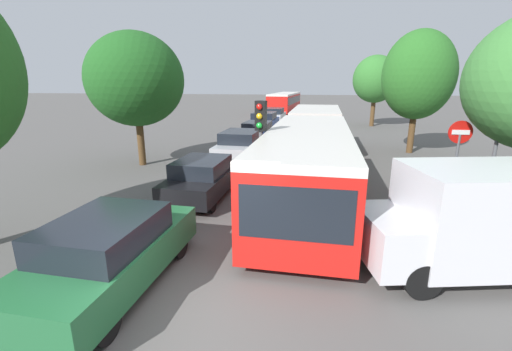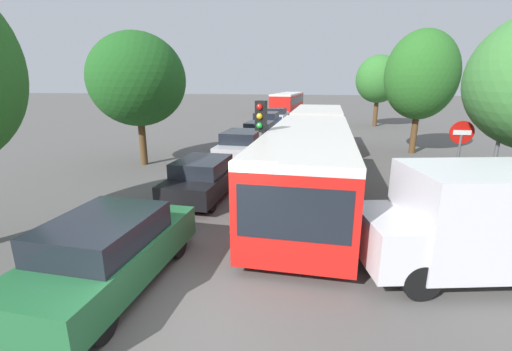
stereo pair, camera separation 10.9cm
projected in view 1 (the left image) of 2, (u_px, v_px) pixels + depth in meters
The scene contains 16 objects.
ground_plane at pixel (202, 310), 6.15m from camera, with size 200.00×200.00×0.00m, color #565451.
articulated_bus at pixel (312, 143), 14.38m from camera, with size 3.07×16.86×2.49m.
city_bus_rear at pixel (285, 101), 44.44m from camera, with size 3.49×11.59×2.46m.
queued_car_green at pixel (109, 252), 6.64m from camera, with size 2.02×4.39×1.50m.
queued_car_black at pixel (203, 178), 11.91m from camera, with size 1.88×4.10×1.40m.
queued_car_silver at pixel (241, 146), 17.47m from camera, with size 2.07×4.51×1.54m.
queued_car_navy at pixel (258, 133), 22.16m from camera, with size 1.93×4.20×1.44m.
queued_car_blue at pixel (264, 122), 27.71m from camera, with size 2.07×4.50×1.54m.
queued_car_white at pixel (274, 116), 33.04m from camera, with size 1.97×4.29×1.47m.
white_van at pixel (493, 217), 7.09m from camera, with size 5.30×2.98×2.31m.
traffic_light at pixel (261, 131), 10.51m from camera, with size 0.36×0.38×3.40m.
no_entry_sign at pixel (457, 151), 10.55m from camera, with size 0.70×0.08×2.82m.
direction_sign_post at pixel (498, 134), 9.48m from camera, with size 0.22×1.40×3.60m.
tree_left_mid at pixel (135, 80), 15.74m from camera, with size 4.43×4.43×6.16m.
tree_right_mid at pixel (419, 78), 18.53m from camera, with size 3.80×3.80×6.64m.
tree_right_far at pixel (376, 79), 30.09m from camera, with size 3.91×3.91×6.17m.
Camera 1 is at (1.82, -5.05, 3.97)m, focal length 24.00 mm.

